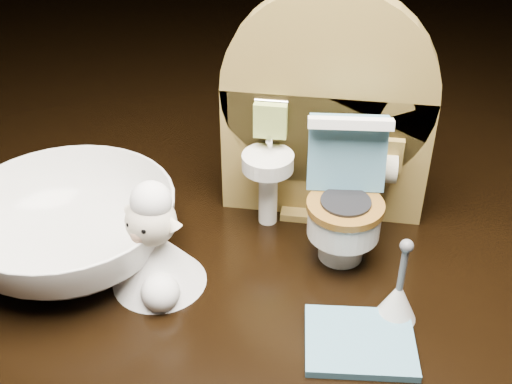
% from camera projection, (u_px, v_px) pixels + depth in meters
% --- Properties ---
extents(backdrop_panel, '(0.13, 0.05, 0.15)m').
position_uv_depth(backdrop_panel, '(325.00, 123.00, 0.39)').
color(backdrop_panel, olive).
rests_on(backdrop_panel, ground).
extents(toy_toilet, '(0.05, 0.06, 0.09)m').
position_uv_depth(toy_toilet, '(344.00, 204.00, 0.38)').
color(toy_toilet, white).
rests_on(toy_toilet, ground).
extents(bath_mat, '(0.06, 0.05, 0.00)m').
position_uv_depth(bath_mat, '(360.00, 342.00, 0.33)').
color(bath_mat, teal).
rests_on(bath_mat, ground).
extents(toilet_brush, '(0.02, 0.02, 0.05)m').
position_uv_depth(toilet_brush, '(398.00, 298.00, 0.34)').
color(toilet_brush, white).
rests_on(toilet_brush, ground).
extents(plush_lamb, '(0.05, 0.06, 0.07)m').
position_uv_depth(plush_lamb, '(155.00, 251.00, 0.36)').
color(plush_lamb, white).
rests_on(plush_lamb, ground).
extents(ceramic_bowl, '(0.13, 0.13, 0.04)m').
position_uv_depth(ceramic_bowl, '(69.00, 228.00, 0.38)').
color(ceramic_bowl, white).
rests_on(ceramic_bowl, ground).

